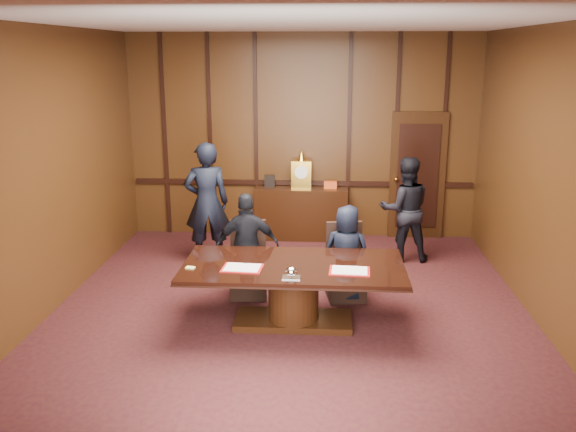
% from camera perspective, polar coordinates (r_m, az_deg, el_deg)
% --- Properties ---
extents(room, '(7.00, 7.04, 3.50)m').
position_cam_1_polar(room, '(7.29, 0.77, 3.62)').
color(room, black).
rests_on(room, ground).
extents(sideboard, '(1.60, 0.45, 1.54)m').
position_cam_1_polar(sideboard, '(10.61, 1.25, 0.44)').
color(sideboard, black).
rests_on(sideboard, ground).
extents(conference_table, '(2.62, 1.32, 0.76)m').
position_cam_1_polar(conference_table, '(7.28, 0.51, -6.38)').
color(conference_table, black).
rests_on(conference_table, ground).
extents(folder_left, '(0.48, 0.36, 0.02)m').
position_cam_1_polar(folder_left, '(7.06, -4.30, -4.87)').
color(folder_left, '#A5100F').
rests_on(folder_left, conference_table).
extents(folder_right, '(0.48, 0.36, 0.02)m').
position_cam_1_polar(folder_right, '(6.99, 5.78, -5.12)').
color(folder_right, '#A5100F').
rests_on(folder_right, conference_table).
extents(inkstand, '(0.20, 0.14, 0.12)m').
position_cam_1_polar(inkstand, '(6.75, 0.31, -5.38)').
color(inkstand, white).
rests_on(inkstand, conference_table).
extents(notepad, '(0.11, 0.09, 0.01)m').
position_cam_1_polar(notepad, '(7.14, -9.13, -4.79)').
color(notepad, '#EFEA74').
rests_on(notepad, conference_table).
extents(chair_left, '(0.53, 0.53, 0.99)m').
position_cam_1_polar(chair_left, '(8.23, -3.72, -5.44)').
color(chair_left, black).
rests_on(chair_left, ground).
extents(chair_right, '(0.55, 0.55, 0.99)m').
position_cam_1_polar(chair_right, '(8.17, 5.40, -5.63)').
color(chair_right, black).
rests_on(chair_right, ground).
extents(signatory_left, '(0.87, 0.47, 1.42)m').
position_cam_1_polar(signatory_left, '(8.02, -3.82, -2.84)').
color(signatory_left, black).
rests_on(signatory_left, ground).
extents(signatory_right, '(0.70, 0.54, 1.28)m').
position_cam_1_polar(signatory_right, '(7.98, 5.51, -3.50)').
color(signatory_right, black).
rests_on(signatory_right, ground).
extents(witness_left, '(0.77, 0.60, 1.88)m').
position_cam_1_polar(witness_left, '(9.41, -7.61, 1.23)').
color(witness_left, black).
rests_on(witness_left, ground).
extents(witness_right, '(0.85, 0.69, 1.64)m').
position_cam_1_polar(witness_right, '(9.59, 10.89, 0.62)').
color(witness_right, black).
rests_on(witness_right, ground).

